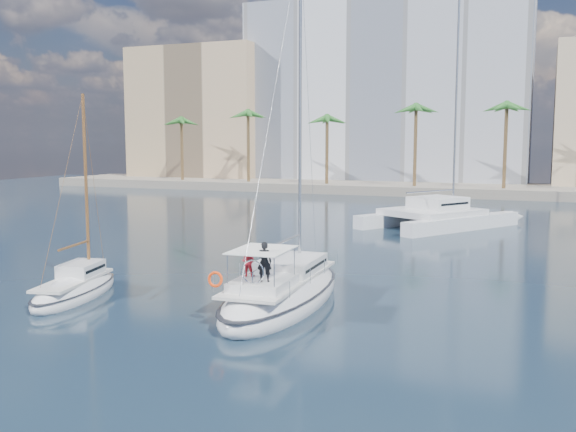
% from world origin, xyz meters
% --- Properties ---
extents(ground, '(160.00, 160.00, 0.00)m').
position_xyz_m(ground, '(0.00, 0.00, 0.00)').
color(ground, black).
rests_on(ground, ground).
extents(quay, '(120.00, 14.00, 1.20)m').
position_xyz_m(quay, '(0.00, 61.00, 0.60)').
color(quay, gray).
rests_on(quay, ground).
extents(building_modern, '(42.00, 16.00, 28.00)m').
position_xyz_m(building_modern, '(-12.00, 73.00, 14.00)').
color(building_modern, white).
rests_on(building_modern, ground).
extents(building_tan_left, '(22.00, 14.00, 22.00)m').
position_xyz_m(building_tan_left, '(-42.00, 69.00, 11.00)').
color(building_tan_left, tan).
rests_on(building_tan_left, ground).
extents(palm_left, '(3.60, 3.60, 12.30)m').
position_xyz_m(palm_left, '(-34.00, 57.00, 10.28)').
color(palm_left, brown).
rests_on(palm_left, ground).
extents(palm_centre, '(3.60, 3.60, 12.30)m').
position_xyz_m(palm_centre, '(0.00, 57.00, 10.28)').
color(palm_centre, brown).
rests_on(palm_centre, ground).
extents(main_sloop, '(4.11, 11.50, 16.85)m').
position_xyz_m(main_sloop, '(0.49, -1.08, 0.52)').
color(main_sloop, white).
rests_on(main_sloop, ground).
extents(small_sloop, '(3.56, 7.16, 9.86)m').
position_xyz_m(small_sloop, '(-8.86, -3.33, 0.39)').
color(small_sloop, white).
rests_on(small_sloop, ground).
extents(catamaran, '(12.34, 14.38, 18.73)m').
position_xyz_m(catamaran, '(2.80, 26.87, 1.17)').
color(catamaran, white).
rests_on(catamaran, ground).
extents(seagull, '(1.11, 0.48, 0.20)m').
position_xyz_m(seagull, '(-2.96, 5.91, 0.56)').
color(seagull, silver).
rests_on(seagull, ground).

